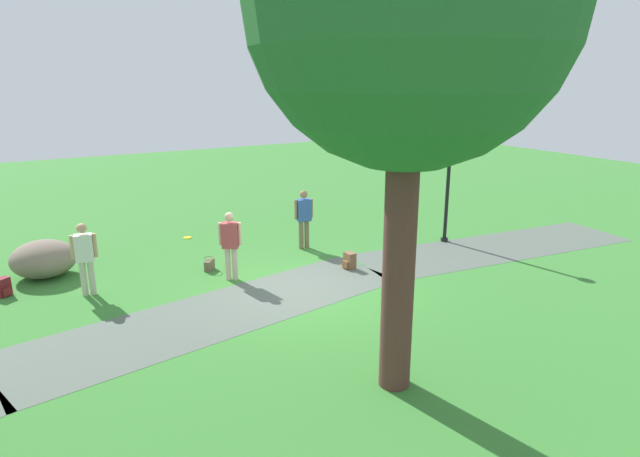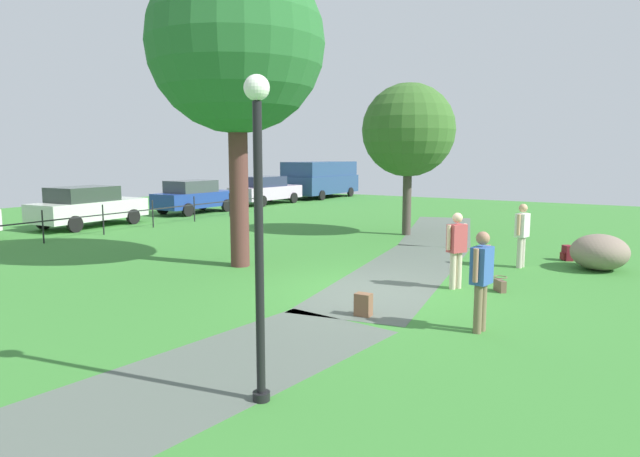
# 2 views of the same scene
# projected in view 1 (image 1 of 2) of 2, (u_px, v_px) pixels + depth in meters

# --- Properties ---
(ground_plane) EXTENTS (48.00, 48.00, 0.00)m
(ground_plane) POSITION_uv_depth(u_px,v_px,m) (302.00, 290.00, 11.74)
(ground_plane) COLOR #387D31
(footpath_segment_near) EXTENTS (8.19, 3.02, 0.01)m
(footpath_segment_near) POSITION_uv_depth(u_px,v_px,m) (496.00, 247.00, 14.66)
(footpath_segment_near) COLOR #545F55
(footpath_segment_near) RESTS_ON ground
(footpath_segment_mid) EXTENTS (8.25, 3.43, 0.01)m
(footpath_segment_mid) POSITION_uv_depth(u_px,v_px,m) (223.00, 312.00, 10.66)
(footpath_segment_mid) COLOR #545F55
(footpath_segment_mid) RESTS_ON ground
(large_shade_tree) EXTENTS (4.25, 4.25, 7.53)m
(large_shade_tree) POSITION_uv_depth(u_px,v_px,m) (410.00, 5.00, 6.71)
(large_shade_tree) COLOR #55302B
(large_shade_tree) RESTS_ON ground
(lamp_post) EXTENTS (0.28, 0.28, 3.62)m
(lamp_post) POSITION_uv_depth(u_px,v_px,m) (449.00, 163.00, 14.62)
(lamp_post) COLOR black
(lamp_post) RESTS_ON ground
(lawn_boulder) EXTENTS (1.63, 1.54, 0.87)m
(lawn_boulder) POSITION_uv_depth(u_px,v_px,m) (44.00, 259.00, 12.42)
(lawn_boulder) COLOR gray
(lawn_boulder) RESTS_ON ground
(woman_with_handbag) EXTENTS (0.46, 0.39, 1.59)m
(woman_with_handbag) POSITION_uv_depth(u_px,v_px,m) (230.00, 241.00, 12.11)
(woman_with_handbag) COLOR beige
(woman_with_handbag) RESTS_ON ground
(man_near_boulder) EXTENTS (0.51, 0.29, 1.60)m
(man_near_boulder) POSITION_uv_depth(u_px,v_px,m) (304.00, 215.00, 14.35)
(man_near_boulder) COLOR #746448
(man_near_boulder) RESTS_ON ground
(passerby_on_path) EXTENTS (0.51, 0.30, 1.58)m
(passerby_on_path) POSITION_uv_depth(u_px,v_px,m) (85.00, 254.00, 11.25)
(passerby_on_path) COLOR beige
(passerby_on_path) RESTS_ON ground
(handbag_on_grass) EXTENTS (0.38, 0.38, 0.31)m
(handbag_on_grass) POSITION_uv_depth(u_px,v_px,m) (209.00, 265.00, 12.92)
(handbag_on_grass) COLOR brown
(handbag_on_grass) RESTS_ON ground
(backpack_by_boulder) EXTENTS (0.35, 0.35, 0.40)m
(backpack_by_boulder) POSITION_uv_depth(u_px,v_px,m) (3.00, 287.00, 11.39)
(backpack_by_boulder) COLOR maroon
(backpack_by_boulder) RESTS_ON ground
(spare_backpack_on_lawn) EXTENTS (0.27, 0.29, 0.40)m
(spare_backpack_on_lawn) POSITION_uv_depth(u_px,v_px,m) (349.00, 261.00, 13.02)
(spare_backpack_on_lawn) COLOR brown
(spare_backpack_on_lawn) RESTS_ON ground
(frisbee_on_grass) EXTENTS (0.24, 0.24, 0.02)m
(frisbee_on_grass) POSITION_uv_depth(u_px,v_px,m) (187.00, 238.00, 15.52)
(frisbee_on_grass) COLOR yellow
(frisbee_on_grass) RESTS_ON ground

